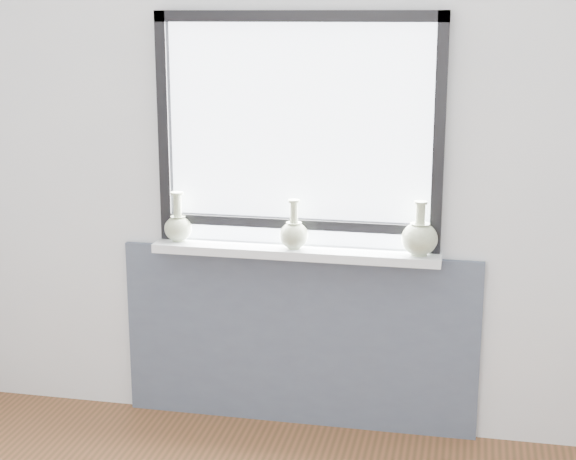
% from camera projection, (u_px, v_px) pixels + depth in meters
% --- Properties ---
extents(back_wall, '(3.60, 0.02, 2.60)m').
position_uv_depth(back_wall, '(300.00, 157.00, 4.01)').
color(back_wall, silver).
rests_on(back_wall, ground).
extents(apron_panel, '(1.70, 0.03, 0.86)m').
position_uv_depth(apron_panel, '(298.00, 339.00, 4.19)').
color(apron_panel, '#495365').
rests_on(apron_panel, ground).
extents(windowsill, '(1.32, 0.18, 0.04)m').
position_uv_depth(windowsill, '(295.00, 252.00, 4.02)').
color(windowsill, silver).
rests_on(windowsill, apron_panel).
extents(window, '(1.30, 0.06, 1.05)m').
position_uv_depth(window, '(298.00, 127.00, 3.94)').
color(window, black).
rests_on(window, windowsill).
extents(vase_a, '(0.13, 0.13, 0.23)m').
position_uv_depth(vase_a, '(178.00, 226.00, 4.11)').
color(vase_a, '#B2C097').
rests_on(vase_a, windowsill).
extents(vase_b, '(0.13, 0.13, 0.23)m').
position_uv_depth(vase_b, '(294.00, 233.00, 3.98)').
color(vase_b, '#B2C097').
rests_on(vase_b, windowsill).
extents(vase_c, '(0.16, 0.16, 0.24)m').
position_uv_depth(vase_c, '(420.00, 237.00, 3.87)').
color(vase_c, '#B2C097').
rests_on(vase_c, windowsill).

